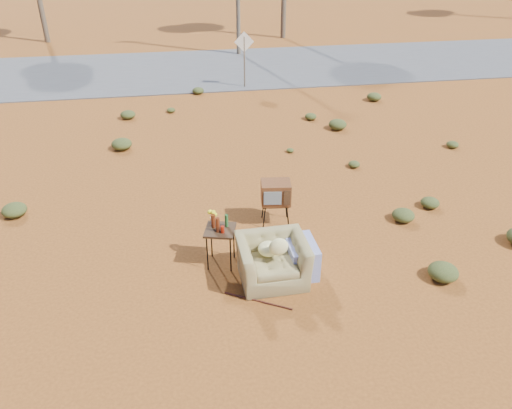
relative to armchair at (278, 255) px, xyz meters
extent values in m
plane|color=#96521E|center=(-0.37, 0.21, -0.53)|extent=(140.00, 140.00, 0.00)
cube|color=#565659|center=(-0.37, 15.21, -0.51)|extent=(140.00, 7.00, 0.04)
imported|color=olive|center=(-0.11, -0.02, 0.04)|extent=(1.32, 0.88, 1.13)
ellipsoid|color=#E9E08E|center=(-0.17, 0.03, 0.13)|extent=(0.41, 0.41, 0.24)
ellipsoid|color=#E9E08E|center=(-0.05, -0.24, 0.35)|extent=(0.36, 0.18, 0.36)
cube|color=navy|center=(0.48, 0.11, -0.20)|extent=(0.56, 0.86, 0.66)
cube|color=black|center=(0.34, 1.93, -0.01)|extent=(0.62, 0.50, 0.03)
cylinder|color=black|center=(0.05, 1.76, -0.27)|extent=(0.03, 0.03, 0.52)
cylinder|color=black|center=(0.57, 1.70, -0.27)|extent=(0.03, 0.03, 0.52)
cylinder|color=black|center=(0.10, 2.17, -0.27)|extent=(0.03, 0.03, 0.52)
cylinder|color=black|center=(0.62, 2.10, -0.27)|extent=(0.03, 0.03, 0.52)
cube|color=brown|center=(0.34, 1.93, 0.26)|extent=(0.70, 0.57, 0.50)
cube|color=slate|center=(0.22, 1.69, 0.26)|extent=(0.38, 0.07, 0.31)
cube|color=#472D19|center=(0.53, 1.65, 0.26)|extent=(0.15, 0.04, 0.35)
cube|color=#362013|center=(-1.03, 0.60, 0.27)|extent=(0.70, 0.70, 0.05)
cylinder|color=black|center=(-1.31, 0.44, -0.13)|extent=(0.03, 0.03, 0.80)
cylinder|color=black|center=(-0.87, 0.32, -0.13)|extent=(0.03, 0.03, 0.80)
cylinder|color=black|center=(-1.19, 0.88, -0.13)|extent=(0.03, 0.03, 0.80)
cylinder|color=black|center=(-0.75, 0.76, -0.13)|extent=(0.03, 0.03, 0.80)
cylinder|color=#551F0E|center=(-1.15, 0.69, 0.44)|extent=(0.08, 0.08, 0.30)
cylinder|color=#551F0E|center=(-1.07, 0.52, 0.45)|extent=(0.08, 0.08, 0.32)
cylinder|color=#235223|center=(-0.89, 0.68, 0.43)|extent=(0.07, 0.07, 0.27)
cylinder|color=red|center=(-0.99, 0.48, 0.37)|extent=(0.07, 0.07, 0.15)
cylinder|color=silver|center=(-1.15, 0.81, 0.37)|extent=(0.09, 0.09, 0.16)
ellipsoid|color=yellow|center=(-1.15, 0.81, 0.54)|extent=(0.18, 0.18, 0.14)
cylinder|color=#512115|center=(-0.49, -0.65, -0.51)|extent=(1.15, 0.68, 0.03)
cylinder|color=brown|center=(1.13, 12.21, 0.47)|extent=(0.06, 0.06, 2.00)
cube|color=silver|center=(1.13, 12.21, 1.27)|extent=(0.78, 0.04, 0.78)
ellipsoid|color=#494F22|center=(-5.57, 3.21, -0.37)|extent=(0.56, 0.56, 0.31)
ellipsoid|color=#494F22|center=(4.13, 2.01, -0.41)|extent=(0.44, 0.44, 0.24)
ellipsoid|color=#494F22|center=(-3.37, 6.71, -0.36)|extent=(0.60, 0.60, 0.33)
ellipsoid|color=#494F22|center=(6.43, 5.21, -0.43)|extent=(0.36, 0.36, 0.20)
ellipsoid|color=#494F22|center=(2.83, 8.21, -0.42)|extent=(0.40, 0.40, 0.22)
ellipsoid|color=#494F22|center=(-1.87, 9.71, -0.44)|extent=(0.30, 0.30, 0.17)
camera|label=1|loc=(-1.66, -7.48, 5.55)|focal=35.00mm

